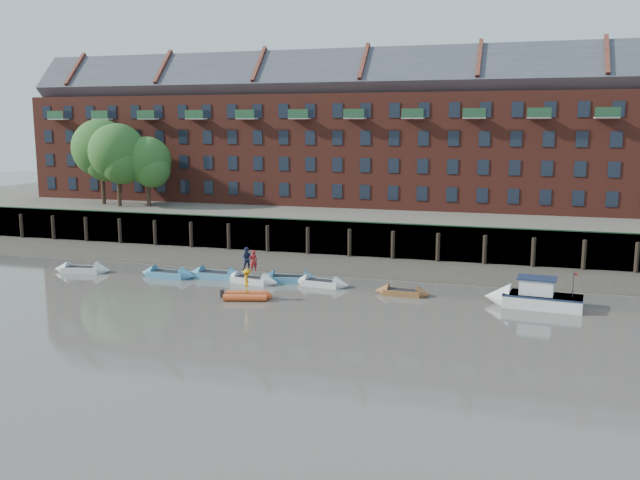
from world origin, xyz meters
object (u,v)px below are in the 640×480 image
at_px(rowboat_5, 321,283).
at_px(person_rower_b, 247,259).
at_px(motor_launch, 526,297).
at_px(rowboat_0, 82,269).
at_px(person_rib_crew, 247,280).
at_px(rowboat_1, 168,274).
at_px(rowboat_6, 402,292).
at_px(rowboat_4, 289,279).
at_px(rowboat_3, 251,280).
at_px(rowboat_2, 216,275).
at_px(person_rower_a, 253,261).
at_px(rib_tender, 248,296).

height_order(rowboat_5, person_rower_b, person_rower_b).
height_order(motor_launch, person_rower_b, person_rower_b).
distance_m(rowboat_0, motor_launch, 34.86).
xyz_separation_m(rowboat_5, person_rib_crew, (-3.72, -5.35, 1.13)).
height_order(rowboat_1, rowboat_6, rowboat_1).
bearing_deg(rowboat_0, rowboat_4, -5.37).
bearing_deg(rowboat_3, rowboat_2, 177.26).
bearing_deg(rowboat_2, rowboat_0, -172.95).
bearing_deg(motor_launch, rowboat_0, 4.85).
relative_size(rowboat_1, person_rower_a, 2.99).
bearing_deg(rowboat_5, rowboat_6, -3.24).
bearing_deg(rowboat_2, rowboat_1, -167.31).
xyz_separation_m(rowboat_0, rowboat_1, (7.61, 0.44, 0.00)).
height_order(rowboat_5, rowboat_6, rowboat_5).
height_order(rowboat_1, rowboat_3, rowboat_1).
distance_m(rowboat_2, person_rower_a, 3.80).
distance_m(person_rower_a, person_rib_crew, 5.04).
xyz_separation_m(person_rower_b, person_rib_crew, (2.07, -4.91, -0.46)).
relative_size(rowboat_1, rowboat_6, 1.19).
bearing_deg(person_rower_b, person_rower_a, -20.44).
bearing_deg(person_rib_crew, rowboat_6, -88.63).
bearing_deg(rowboat_0, person_rower_b, -7.93).
height_order(rowboat_3, rowboat_6, rowboat_3).
relative_size(rib_tender, motor_launch, 0.52).
bearing_deg(rowboat_5, rib_tender, -119.50).
distance_m(rowboat_2, motor_launch, 23.47).
xyz_separation_m(rowboat_3, person_rib_crew, (1.69, -4.74, 1.12)).
distance_m(rowboat_4, motor_launch, 17.59).
xyz_separation_m(rowboat_1, rib_tender, (8.78, -4.52, -0.00)).
relative_size(rowboat_2, rowboat_3, 1.04).
xyz_separation_m(rib_tender, person_rib_crew, (0.00, -0.11, 1.11)).
relative_size(rib_tender, person_rower_a, 2.07).
xyz_separation_m(rowboat_1, rowboat_6, (18.84, -0.31, -0.04)).
relative_size(rowboat_4, motor_launch, 0.78).
distance_m(rowboat_2, rowboat_6, 15.05).
bearing_deg(rowboat_0, person_rower_a, -8.48).
xyz_separation_m(rowboat_4, motor_launch, (17.47, -2.07, 0.41)).
bearing_deg(rowboat_2, motor_launch, -3.24).
bearing_deg(person_rower_a, rowboat_3, -11.19).
relative_size(rowboat_6, person_rower_a, 2.52).
xyz_separation_m(rowboat_5, rib_tender, (-3.72, -5.23, 0.02)).
height_order(rowboat_0, rowboat_3, rowboat_0).
bearing_deg(person_rib_crew, rowboat_2, 20.46).
height_order(rowboat_3, rib_tender, rowboat_3).
xyz_separation_m(rib_tender, motor_launch, (18.46, 3.67, 0.41)).
height_order(rowboat_6, person_rib_crew, person_rib_crew).
bearing_deg(rowboat_4, rowboat_5, -21.29).
distance_m(rib_tender, motor_launch, 18.82).
relative_size(rowboat_1, rowboat_5, 1.07).
height_order(rowboat_0, rowboat_2, rowboat_2).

